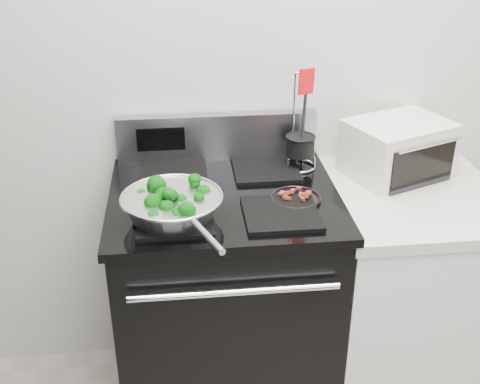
{
  "coord_description": "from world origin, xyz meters",
  "views": [
    {
      "loc": [
        -0.44,
        -0.42,
        1.9
      ],
      "look_at": [
        -0.25,
        1.36,
        0.98
      ],
      "focal_mm": 45.0,
      "sensor_mm": 36.0,
      "label": 1
    }
  ],
  "objects": [
    {
      "name": "toaster_oven",
      "position": [
        0.36,
        1.57,
        1.02
      ],
      "size": [
        0.43,
        0.39,
        0.21
      ],
      "rotation": [
        0.0,
        0.0,
        0.38
      ],
      "color": "white",
      "rests_on": "counter"
    },
    {
      "name": "skillet",
      "position": [
        -0.48,
        1.26,
        1.0
      ],
      "size": [
        0.33,
        0.49,
        0.07
      ],
      "rotation": [
        0.0,
        0.0,
        0.38
      ],
      "color": "silver",
      "rests_on": "gas_range"
    },
    {
      "name": "bacon_plate",
      "position": [
        -0.06,
        1.34,
        0.97
      ],
      "size": [
        0.17,
        0.17,
        0.04
      ],
      "rotation": [
        0.0,
        0.0,
        -0.39
      ],
      "color": "black",
      "rests_on": "gas_range"
    },
    {
      "name": "counter",
      "position": [
        0.39,
        1.41,
        0.46
      ],
      "size": [
        0.62,
        0.68,
        0.92
      ],
      "color": "white",
      "rests_on": "floor"
    },
    {
      "name": "utensil_holder",
      "position": [
        -0.0,
        1.6,
        1.02
      ],
      "size": [
        0.12,
        0.12,
        0.38
      ],
      "rotation": [
        0.0,
        0.0,
        0.28
      ],
      "color": "silver",
      "rests_on": "gas_range"
    },
    {
      "name": "broccoli_pile",
      "position": [
        -0.48,
        1.26,
        1.02
      ],
      "size": [
        0.26,
        0.26,
        0.09
      ],
      "primitive_type": null,
      "color": "black",
      "rests_on": "skillet"
    },
    {
      "name": "gas_range",
      "position": [
        -0.3,
        1.41,
        0.49
      ],
      "size": [
        0.79,
        0.69,
        1.13
      ],
      "color": "black",
      "rests_on": "floor"
    },
    {
      "name": "back_wall",
      "position": [
        0.0,
        1.75,
        1.35
      ],
      "size": [
        4.0,
        0.02,
        2.7
      ],
      "primitive_type": "cube",
      "color": "beige",
      "rests_on": "ground"
    }
  ]
}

